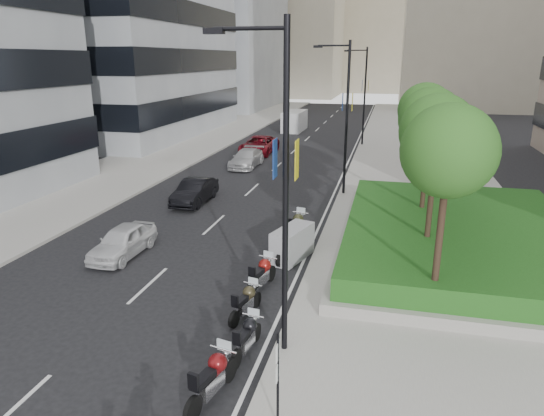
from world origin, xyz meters
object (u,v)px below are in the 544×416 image
(lamp_post_2, at_px, (363,91))
(lamp_post_0, at_px, (280,179))
(car_c, at_px, (246,158))
(car_d, at_px, (259,145))
(motorcycle_4, at_px, (262,274))
(car_a, at_px, (123,241))
(motorcycle_3, at_px, (246,302))
(car_b, at_px, (195,191))
(motorcycle_1, at_px, (213,378))
(delivery_van, at_px, (294,122))
(parking_sign, at_px, (278,375))
(motorcycle_5, at_px, (292,244))
(motorcycle_2, at_px, (247,337))
(motorcycle_6, at_px, (296,227))
(lamp_post_1, at_px, (344,111))

(lamp_post_2, bearing_deg, lamp_post_0, -90.00)
(car_c, height_order, car_d, car_d)
(motorcycle_4, xyz_separation_m, car_c, (-6.42, 19.67, 0.09))
(lamp_post_2, height_order, car_d, lamp_post_2)
(car_d, bearing_deg, car_a, -87.41)
(motorcycle_3, height_order, car_b, car_b)
(motorcycle_1, xyz_separation_m, delivery_van, (-6.93, 45.41, 0.45))
(lamp_post_0, distance_m, car_d, 30.26)
(parking_sign, xyz_separation_m, car_d, (-9.02, 31.76, -0.69))
(lamp_post_2, height_order, motorcycle_1, lamp_post_2)
(motorcycle_5, xyz_separation_m, car_d, (-7.42, 22.14, 0.07))
(motorcycle_3, relative_size, car_b, 0.47)
(motorcycle_1, relative_size, motorcycle_2, 1.13)
(car_d, height_order, delivery_van, delivery_van)
(motorcycle_6, relative_size, car_c, 0.51)
(motorcycle_3, height_order, motorcycle_6, motorcycle_6)
(lamp_post_2, height_order, delivery_van, lamp_post_2)
(motorcycle_3, bearing_deg, car_a, 73.75)
(car_c, distance_m, car_d, 5.41)
(parking_sign, relative_size, motorcycle_1, 1.13)
(lamp_post_2, relative_size, motorcycle_5, 3.67)
(motorcycle_1, height_order, car_d, car_d)
(motorcycle_2, xyz_separation_m, car_c, (-7.03, 23.65, 0.14))
(lamp_post_1, bearing_deg, car_d, 125.43)
(motorcycle_3, bearing_deg, car_c, 29.62)
(motorcycle_5, distance_m, car_b, 9.80)
(motorcycle_4, xyz_separation_m, car_a, (-6.51, 1.63, 0.07))
(lamp_post_2, relative_size, motorcycle_2, 4.58)
(motorcycle_1, bearing_deg, motorcycle_5, 11.40)
(lamp_post_0, distance_m, motorcycle_6, 10.06)
(parking_sign, bearing_deg, car_b, 117.94)
(lamp_post_0, height_order, motorcycle_1, lamp_post_0)
(motorcycle_3, relative_size, delivery_van, 0.36)
(car_c, bearing_deg, motorcycle_5, -66.65)
(delivery_van, bearing_deg, motorcycle_6, -77.39)
(car_d, bearing_deg, delivery_van, 90.42)
(motorcycle_4, distance_m, car_a, 6.71)
(motorcycle_4, xyz_separation_m, motorcycle_6, (0.24, 5.24, 0.05))
(lamp_post_1, relative_size, car_c, 1.96)
(lamp_post_2, distance_m, motorcycle_6, 26.46)
(car_c, bearing_deg, car_d, 95.79)
(lamp_post_1, relative_size, motorcycle_3, 4.61)
(motorcycle_4, distance_m, motorcycle_5, 2.97)
(lamp_post_1, relative_size, car_b, 2.15)
(motorcycle_2, height_order, motorcycle_4, motorcycle_4)
(motorcycle_6, bearing_deg, car_d, 30.64)
(motorcycle_3, bearing_deg, motorcycle_4, 13.23)
(lamp_post_1, height_order, car_a, lamp_post_1)
(motorcycle_6, bearing_deg, lamp_post_1, 2.13)
(motorcycle_1, relative_size, motorcycle_3, 1.14)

